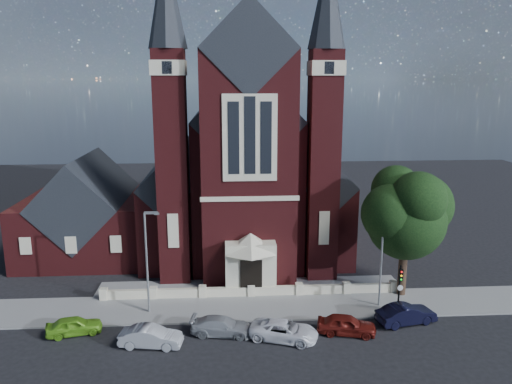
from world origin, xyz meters
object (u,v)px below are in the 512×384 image
(car_lime_van, at_px, (74,326))
(car_navy, at_px, (406,314))
(parish_hall, at_px, (88,216))
(car_silver_a, at_px, (151,337))
(traffic_signal, at_px, (400,284))
(street_tree, at_px, (409,216))
(church, at_px, (243,166))
(street_lamp_right, at_px, (383,251))
(car_silver_b, at_px, (222,326))
(car_dark_red, at_px, (347,325))
(street_lamp_left, at_px, (148,257))
(car_white_suv, at_px, (284,331))

(car_lime_van, xyz_separation_m, car_navy, (23.92, 0.07, 0.09))
(parish_hall, xyz_separation_m, car_silver_a, (8.84, -18.95, -3.32))
(traffic_signal, bearing_deg, car_lime_van, -176.69)
(parish_hall, height_order, street_tree, street_tree)
(street_tree, relative_size, car_silver_a, 2.54)
(church, xyz_separation_m, parish_hall, (-16.00, -4.94, -4.17))
(street_lamp_right, relative_size, car_silver_a, 1.92)
(car_silver_b, relative_size, car_navy, 0.98)
(street_lamp_right, bearing_deg, church, 118.04)
(church, distance_m, car_dark_red, 25.07)
(parish_hall, bearing_deg, car_silver_b, -52.38)
(parish_hall, distance_m, car_lime_van, 17.58)
(church, height_order, street_lamp_right, church)
(church, xyz_separation_m, street_lamp_left, (-7.91, -18.94, -3.59))
(street_tree, distance_m, car_dark_red, 10.57)
(street_lamp_left, distance_m, street_lamp_right, 18.00)
(street_tree, height_order, car_silver_b, street_tree)
(street_tree, relative_size, traffic_signal, 2.67)
(car_lime_van, bearing_deg, car_navy, -103.62)
(church, relative_size, traffic_signal, 8.72)
(parish_hall, xyz_separation_m, car_white_suv, (17.89, -18.61, -3.36))
(car_silver_b, bearing_deg, street_lamp_left, 65.48)
(car_silver_a, xyz_separation_m, car_navy, (18.29, 2.06, 0.04))
(street_lamp_left, height_order, street_lamp_right, same)
(street_lamp_right, bearing_deg, street_lamp_left, 180.00)
(street_tree, bearing_deg, traffic_signal, -115.95)
(car_lime_van, relative_size, car_silver_a, 0.90)
(church, relative_size, car_silver_a, 8.27)
(church, bearing_deg, car_navy, -62.98)
(parish_hall, bearing_deg, traffic_signal, -29.98)
(street_tree, relative_size, street_lamp_left, 1.32)
(church, distance_m, street_tree, 21.38)
(car_silver_b, bearing_deg, street_lamp_right, -64.64)
(church, height_order, street_lamp_left, church)
(church, bearing_deg, street_lamp_left, -112.66)
(car_silver_a, height_order, car_white_suv, car_silver_a)
(parish_hall, height_order, car_silver_a, parish_hall)
(car_silver_b, height_order, car_white_suv, car_white_suv)
(church, relative_size, parish_hall, 2.86)
(traffic_signal, relative_size, car_navy, 0.89)
(car_lime_van, xyz_separation_m, car_silver_a, (5.63, -2.00, 0.05))
(car_navy, bearing_deg, car_silver_b, 79.46)
(street_lamp_left, xyz_separation_m, car_silver_b, (5.52, -3.66, -3.96))
(car_silver_a, bearing_deg, car_lime_van, 78.04)
(parish_hall, xyz_separation_m, car_dark_red, (22.39, -18.12, -3.31))
(car_silver_b, distance_m, car_dark_red, 8.79)
(car_silver_b, xyz_separation_m, car_dark_red, (8.78, -0.46, 0.06))
(traffic_signal, bearing_deg, car_white_suv, -161.58)
(church, height_order, car_dark_red, church)
(street_lamp_right, distance_m, car_navy, 4.93)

